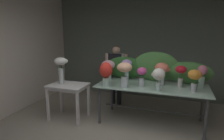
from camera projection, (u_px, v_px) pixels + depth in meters
ground_plane at (131, 118)px, 4.44m from camera, size 7.15×7.15×0.00m
wall_back at (145, 47)px, 5.66m from camera, size 5.39×0.12×2.84m
wall_left at (27, 50)px, 5.03m from camera, size 0.12×3.37×2.84m
display_table_glass at (152, 90)px, 4.08m from camera, size 2.20×0.99×0.81m
side_table_white at (68, 89)px, 4.28m from camera, size 0.79×0.58×0.77m
florist at (116, 69)px, 5.09m from camera, size 0.58×0.24×1.52m
foliage_backdrop at (157, 69)px, 4.34m from camera, size 2.30×0.27×0.64m
vase_fuchsia_carnations at (142, 75)px, 3.94m from camera, size 0.19×0.19×0.38m
vase_lilac_stock at (127, 66)px, 4.33m from camera, size 0.23×0.23×0.48m
vase_coral_snapdragons at (162, 70)px, 4.04m from camera, size 0.30×0.28×0.46m
vase_sunset_tulips at (195, 77)px, 3.58m from camera, size 0.24×0.24×0.41m
vase_peach_dahlias at (125, 71)px, 3.85m from camera, size 0.29×0.29×0.49m
vase_scarlet_hydrangea at (106, 72)px, 3.92m from camera, size 0.26×0.26×0.49m
vase_ivory_freesia at (159, 76)px, 3.63m from camera, size 0.25×0.23×0.42m
vase_rosy_anemones at (202, 75)px, 3.83m from camera, size 0.18×0.18×0.44m
vase_crimson_lilies at (181, 73)px, 3.87m from camera, size 0.21×0.21×0.43m
vase_blush_ranunculus at (108, 67)px, 4.47m from camera, size 0.30×0.30×0.44m
vase_white_roses_tall at (61, 67)px, 4.23m from camera, size 0.29×0.26×0.58m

